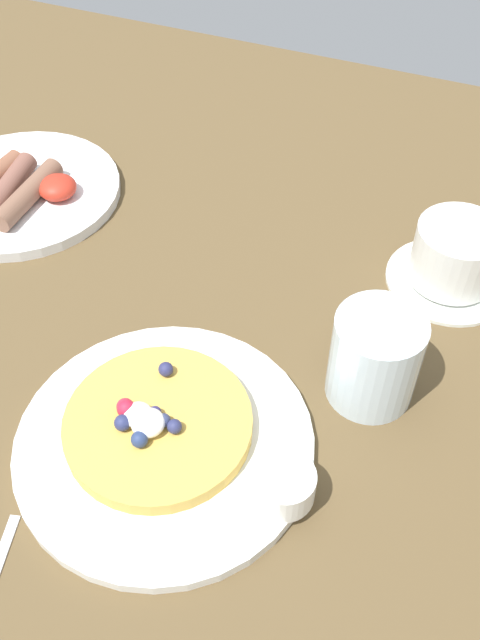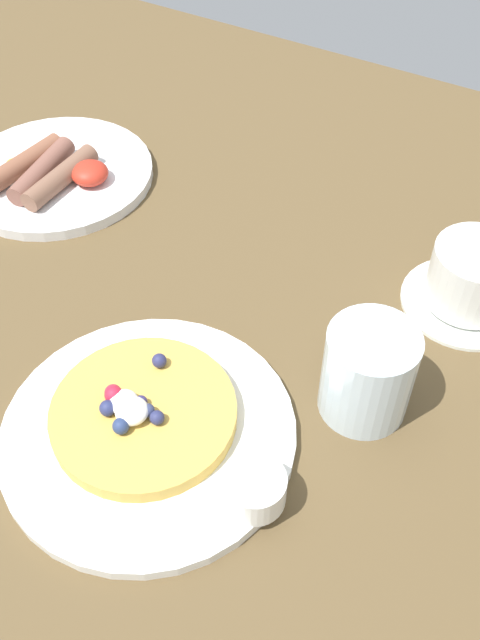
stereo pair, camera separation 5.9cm
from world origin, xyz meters
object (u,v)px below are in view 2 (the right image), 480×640
pancake_plate (149,432)px  syrup_ramekin (255,488)px  breakfast_plate (56,174)px  coffee_saucer (465,301)px  coffee_cup (475,274)px  water_glass (368,373)px

pancake_plate → syrup_ramekin: (0.11, -0.01, 0.02)m
breakfast_plate → coffee_saucer: bearing=5.2°
pancake_plate → coffee_cup: coffee_cup is taller
pancake_plate → water_glass: size_ratio=2.83×
breakfast_plate → coffee_saucer: 0.48m
pancake_plate → breakfast_plate: 0.38m
syrup_ramekin → coffee_cup: size_ratio=0.43×
breakfast_plate → pancake_plate: bearing=-38.4°
breakfast_plate → syrup_ramekin: bearing=-31.4°
pancake_plate → syrup_ramekin: syrup_ramekin is taller
water_glass → coffee_cup: bearing=76.3°
coffee_saucer → water_glass: bearing=-103.7°
syrup_ramekin → coffee_cup: 0.30m
pancake_plate → breakfast_plate: size_ratio=1.09×
pancake_plate → coffee_cup: bearing=57.6°
syrup_ramekin → water_glass: 0.13m
syrup_ramekin → breakfast_plate: syrup_ramekin is taller
coffee_saucer → water_glass: size_ratio=1.44×
water_glass → coffee_saucer: bearing=76.3°
pancake_plate → water_glass: (0.14, 0.12, 0.04)m
coffee_cup → water_glass: bearing=-103.7°
pancake_plate → breakfast_plate: (-0.30, 0.24, 0.00)m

